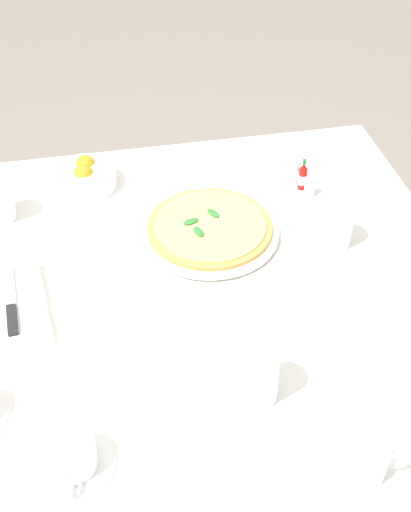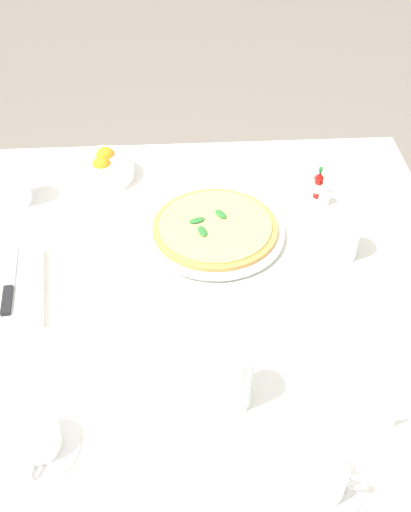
{
  "view_description": "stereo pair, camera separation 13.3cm",
  "coord_description": "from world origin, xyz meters",
  "views": [
    {
      "loc": [
        -0.88,
        0.16,
        1.65
      ],
      "look_at": [
        0.09,
        -0.03,
        0.76
      ],
      "focal_mm": 44.58,
      "sensor_mm": 36.0,
      "label": 1
    },
    {
      "loc": [
        -0.89,
        0.03,
        1.65
      ],
      "look_at": [
        0.09,
        -0.03,
        0.76
      ],
      "focal_mm": 44.58,
      "sensor_mm": 36.0,
      "label": 2
    }
  ],
  "objects": [
    {
      "name": "salt_shaker",
      "position": [
        0.33,
        -0.3,
        0.77
      ],
      "size": [
        0.03,
        0.03,
        0.06
      ],
      "color": "white",
      "rests_on": "dining_table"
    },
    {
      "name": "pepper_shaker",
      "position": [
        0.28,
        -0.32,
        0.77
      ],
      "size": [
        0.03,
        0.03,
        0.06
      ],
      "color": "white",
      "rests_on": "dining_table"
    },
    {
      "name": "hot_sauce_bottle",
      "position": [
        0.31,
        -0.31,
        0.77
      ],
      "size": [
        0.02,
        0.02,
        0.08
      ],
      "color": "#B7140F",
      "rests_on": "dining_table"
    },
    {
      "name": "napkin_folded",
      "position": [
        0.02,
        0.37,
        0.75
      ],
      "size": [
        0.23,
        0.16,
        0.02
      ],
      "rotation": [
        0.0,
        0.0,
        0.13
      ],
      "color": "white",
      "rests_on": "dining_table"
    },
    {
      "name": "coffee_cup_back_corner",
      "position": [
        -0.43,
        -0.17,
        0.77
      ],
      "size": [
        0.13,
        0.13,
        0.06
      ],
      "color": "white",
      "rests_on": "dining_table"
    },
    {
      "name": "citrus_bowl",
      "position": [
        0.42,
        0.21,
        0.77
      ],
      "size": [
        0.15,
        0.15,
        0.06
      ],
      "color": "white",
      "rests_on": "dining_table"
    },
    {
      "name": "menu_card",
      "position": [
        -0.33,
        -0.27,
        0.77
      ],
      "size": [
        0.01,
        0.09,
        0.06
      ],
      "rotation": [
        0.0,
        0.0,
        4.8
      ],
      "color": "white",
      "rests_on": "dining_table"
    },
    {
      "name": "dinner_knife",
      "position": [
        0.03,
        0.37,
        0.76
      ],
      "size": [
        0.2,
        0.03,
        0.01
      ],
      "rotation": [
        0.0,
        0.0,
        0.08
      ],
      "color": "silver",
      "rests_on": "napkin_folded"
    },
    {
      "name": "pizza_plate",
      "position": [
        0.18,
        -0.05,
        0.75
      ],
      "size": [
        0.31,
        0.31,
        0.02
      ],
      "color": "white",
      "rests_on": "dining_table"
    },
    {
      "name": "ground_plane",
      "position": [
        0.0,
        0.0,
        0.0
      ],
      "size": [
        8.0,
        8.0,
        0.0
      ],
      "primitive_type": "plane",
      "color": "slate"
    },
    {
      "name": "water_glass_far_left",
      "position": [
        0.1,
        -0.32,
        0.78
      ],
      "size": [
        0.07,
        0.07,
        0.1
      ],
      "color": "white",
      "rests_on": "dining_table"
    },
    {
      "name": "dining_table",
      "position": [
        0.0,
        0.0,
        0.61
      ],
      "size": [
        1.12,
        1.12,
        0.74
      ],
      "color": "white",
      "rests_on": "ground_plane"
    },
    {
      "name": "water_glass_left_edge",
      "position": [
        -0.26,
        -0.05,
        0.8
      ],
      "size": [
        0.07,
        0.07,
        0.12
      ],
      "color": "white",
      "rests_on": "dining_table"
    },
    {
      "name": "coffee_cup_far_right",
      "position": [
        -0.33,
        0.26,
        0.77
      ],
      "size": [
        0.13,
        0.13,
        0.06
      ],
      "color": "white",
      "rests_on": "dining_table"
    },
    {
      "name": "pizza",
      "position": [
        0.18,
        -0.05,
        0.77
      ],
      "size": [
        0.28,
        0.28,
        0.02
      ],
      "color": "#C68E47",
      "rests_on": "pizza_plate"
    }
  ]
}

